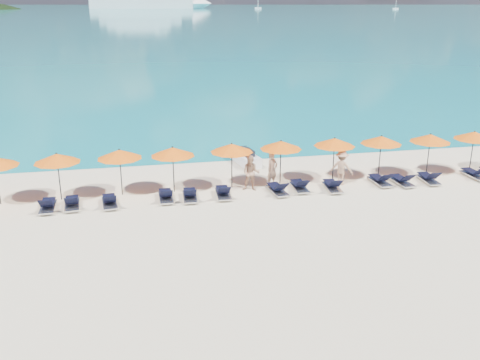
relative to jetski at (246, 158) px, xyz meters
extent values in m
plane|color=beige|center=(-1.61, -9.16, -0.36)|extent=(1400.00, 1400.00, 0.00)
cube|color=#1FA9B2|center=(-1.61, 650.84, -0.36)|extent=(1600.00, 1300.00, 0.01)
cube|color=white|center=(10.93, 577.66, 4.51)|extent=(107.63, 21.59, 9.75)
cone|color=white|center=(75.28, 576.41, 4.51)|extent=(21.87, 21.87, 21.45)
cube|color=white|center=(124.44, 520.07, 0.51)|extent=(6.52, 2.17, 1.74)
cylinder|color=white|center=(124.44, 520.07, 6.16)|extent=(0.39, 0.39, 10.87)
cube|color=white|center=(250.63, 474.29, 0.37)|extent=(5.52, 1.84, 1.47)
cylinder|color=white|center=(250.63, 474.29, 5.16)|extent=(0.33, 0.33, 9.20)
cube|color=white|center=(0.00, 0.03, -0.05)|extent=(1.34, 2.60, 0.57)
cube|color=black|center=(0.03, -0.18, 0.36)|extent=(0.69, 1.11, 0.36)
cylinder|color=black|center=(-0.11, 0.64, 0.51)|extent=(0.57, 0.16, 0.06)
imported|color=tan|center=(0.46, -3.97, 0.50)|extent=(0.75, 0.67, 1.73)
imported|color=tan|center=(-0.69, -4.32, 0.52)|extent=(0.97, 0.75, 1.76)
imported|color=tan|center=(3.94, -4.37, 0.52)|extent=(1.25, 1.07, 1.77)
cylinder|color=black|center=(-9.64, -3.82, 0.74)|extent=(0.05, 0.05, 2.20)
cone|color=orange|center=(-9.64, -3.82, 1.66)|extent=(2.10, 2.10, 0.42)
sphere|color=black|center=(-9.64, -3.82, 1.88)|extent=(0.08, 0.08, 0.08)
cylinder|color=black|center=(-6.86, -3.69, 0.74)|extent=(0.05, 0.05, 2.20)
cone|color=orange|center=(-6.86, -3.69, 1.66)|extent=(2.10, 2.10, 0.42)
sphere|color=black|center=(-6.86, -3.69, 1.88)|extent=(0.08, 0.08, 0.08)
cylinder|color=black|center=(-4.39, -3.76, 0.74)|extent=(0.05, 0.05, 2.20)
cone|color=orange|center=(-4.39, -3.76, 1.66)|extent=(2.10, 2.10, 0.42)
sphere|color=black|center=(-4.39, -3.76, 1.88)|extent=(0.08, 0.08, 0.08)
cylinder|color=black|center=(-1.52, -3.68, 0.74)|extent=(0.05, 0.05, 2.20)
cone|color=orange|center=(-1.52, -3.68, 1.66)|extent=(2.10, 2.10, 0.42)
sphere|color=black|center=(-1.52, -3.68, 1.88)|extent=(0.08, 0.08, 0.08)
cylinder|color=black|center=(0.98, -3.62, 0.74)|extent=(0.05, 0.05, 2.20)
cone|color=orange|center=(0.98, -3.62, 1.66)|extent=(2.10, 2.10, 0.42)
sphere|color=black|center=(0.98, -3.62, 1.88)|extent=(0.08, 0.08, 0.08)
cylinder|color=black|center=(3.79, -3.62, 0.74)|extent=(0.05, 0.05, 2.20)
cone|color=orange|center=(3.79, -3.62, 1.66)|extent=(2.10, 2.10, 0.42)
sphere|color=black|center=(3.79, -3.62, 1.88)|extent=(0.08, 0.08, 0.08)
cylinder|color=black|center=(6.31, -3.69, 0.74)|extent=(0.05, 0.05, 2.20)
cone|color=orange|center=(6.31, -3.69, 1.66)|extent=(2.10, 2.10, 0.42)
sphere|color=black|center=(6.31, -3.69, 1.88)|extent=(0.08, 0.08, 0.08)
cylinder|color=black|center=(8.98, -3.84, 0.74)|extent=(0.05, 0.05, 2.20)
cone|color=orange|center=(8.98, -3.84, 1.66)|extent=(2.10, 2.10, 0.42)
sphere|color=black|center=(8.98, -3.84, 1.88)|extent=(0.08, 0.08, 0.08)
cylinder|color=black|center=(11.57, -3.78, 0.74)|extent=(0.05, 0.05, 2.20)
cone|color=orange|center=(11.57, -3.78, 1.66)|extent=(2.10, 2.10, 0.42)
sphere|color=black|center=(11.57, -3.78, 1.88)|extent=(0.08, 0.08, 0.08)
cube|color=silver|center=(-10.08, -5.05, -0.22)|extent=(0.65, 1.71, 0.06)
cube|color=black|center=(-10.08, -4.80, -0.06)|extent=(0.57, 1.11, 0.04)
cube|color=black|center=(-10.07, -5.60, 0.19)|extent=(0.56, 0.55, 0.43)
cube|color=silver|center=(-9.06, -4.97, -0.22)|extent=(0.74, 1.74, 0.06)
cube|color=black|center=(-9.07, -4.72, -0.06)|extent=(0.63, 1.14, 0.04)
cube|color=black|center=(-9.02, -5.51, 0.19)|extent=(0.59, 0.57, 0.43)
cube|color=silver|center=(-7.41, -5.08, -0.22)|extent=(0.77, 1.75, 0.06)
cube|color=black|center=(-7.43, -4.83, -0.06)|extent=(0.64, 1.14, 0.04)
cube|color=black|center=(-7.36, -5.63, 0.19)|extent=(0.59, 0.58, 0.43)
cube|color=silver|center=(-4.86, -4.87, -0.22)|extent=(0.62, 1.70, 0.06)
cube|color=black|center=(-4.86, -4.62, -0.06)|extent=(0.55, 1.10, 0.04)
cube|color=black|center=(-4.86, -5.42, 0.19)|extent=(0.55, 0.54, 0.43)
cube|color=silver|center=(-3.76, -5.00, -0.22)|extent=(0.72, 1.74, 0.06)
cube|color=black|center=(-3.74, -4.75, -0.06)|extent=(0.62, 1.13, 0.04)
cube|color=black|center=(-3.79, -5.55, 0.19)|extent=(0.58, 0.57, 0.43)
cube|color=silver|center=(-2.18, -4.96, -0.22)|extent=(0.72, 1.73, 0.06)
cube|color=black|center=(-2.17, -4.71, -0.06)|extent=(0.61, 1.13, 0.04)
cube|color=black|center=(-2.21, -5.51, 0.19)|extent=(0.58, 0.57, 0.43)
cube|color=silver|center=(0.46, -5.02, -0.22)|extent=(0.78, 1.75, 0.06)
cube|color=black|center=(0.43, -4.77, -0.06)|extent=(0.65, 1.15, 0.04)
cube|color=black|center=(0.51, -5.57, 0.19)|extent=(0.60, 0.59, 0.43)
cube|color=silver|center=(1.64, -4.79, -0.22)|extent=(0.68, 1.72, 0.06)
cube|color=black|center=(1.65, -4.54, -0.06)|extent=(0.59, 1.12, 0.04)
cube|color=black|center=(1.62, -5.34, 0.19)|extent=(0.57, 0.56, 0.43)
cube|color=silver|center=(3.22, -5.10, -0.22)|extent=(0.76, 1.74, 0.06)
cube|color=black|center=(3.24, -4.85, -0.06)|extent=(0.64, 1.14, 0.04)
cube|color=black|center=(3.18, -5.65, 0.19)|extent=(0.59, 0.58, 0.43)
cube|color=silver|center=(5.88, -4.76, -0.22)|extent=(0.67, 1.72, 0.06)
cube|color=black|center=(5.87, -4.51, -0.06)|extent=(0.58, 1.12, 0.04)
cube|color=black|center=(5.90, -5.31, 0.19)|extent=(0.57, 0.55, 0.43)
cube|color=silver|center=(6.94, -5.02, -0.22)|extent=(0.73, 1.74, 0.06)
cube|color=black|center=(6.92, -4.77, -0.06)|extent=(0.62, 1.13, 0.04)
cube|color=black|center=(6.97, -5.57, 0.19)|extent=(0.58, 0.57, 0.43)
cube|color=silver|center=(8.44, -4.98, -0.22)|extent=(0.75, 1.74, 0.06)
cube|color=black|center=(8.46, -4.73, -0.06)|extent=(0.63, 1.14, 0.04)
cube|color=black|center=(8.40, -5.53, 0.19)|extent=(0.59, 0.58, 0.43)
cube|color=silver|center=(11.18, -4.77, -0.22)|extent=(0.67, 1.72, 0.06)
cube|color=black|center=(11.17, -4.52, -0.06)|extent=(0.58, 1.11, 0.04)
camera|label=1|loc=(-6.14, -28.33, 8.48)|focal=40.00mm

